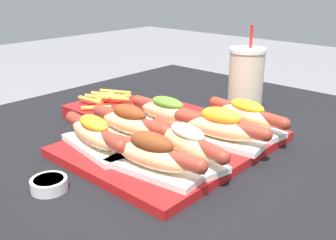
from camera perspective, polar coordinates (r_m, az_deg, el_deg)
serving_tray at (r=0.83m, az=1.02°, el=-3.49°), size 0.43×0.34×0.02m
hot_dog_0 at (r=0.68m, az=-2.38°, el=-5.09°), size 0.08×0.22×0.08m
hot_dog_1 at (r=0.73m, az=2.80°, el=-3.32°), size 0.10×0.22×0.07m
hot_dog_2 at (r=0.81m, az=7.57°, el=-1.06°), size 0.08×0.22×0.08m
hot_dog_3 at (r=0.89m, az=11.33°, el=0.67°), size 0.08×0.22×0.07m
hot_dog_4 at (r=0.78m, az=-10.62°, el=-2.02°), size 0.09×0.22×0.07m
hot_dog_5 at (r=0.83m, az=-5.58°, el=-0.42°), size 0.07×0.22×0.07m
hot_dog_6 at (r=0.89m, az=-0.09°, el=1.15°), size 0.06×0.22×0.07m
sauce_bowl at (r=0.70m, az=-16.88°, el=-8.84°), size 0.06×0.06×0.02m
drink_cup at (r=1.10m, az=11.26°, el=6.02°), size 0.10×0.10×0.22m
fries_basket at (r=1.03m, az=-8.84°, el=1.71°), size 0.18×0.14×0.06m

